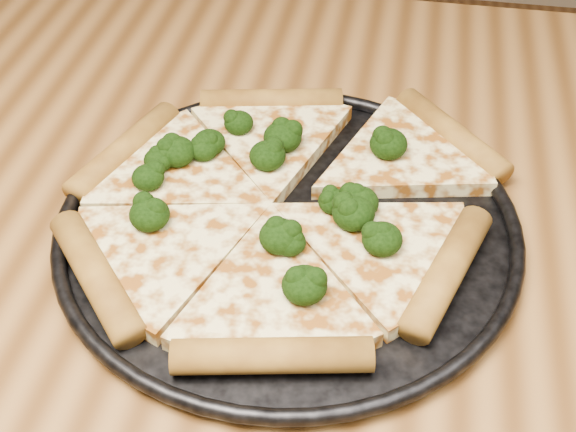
# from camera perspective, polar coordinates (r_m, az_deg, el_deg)

# --- Properties ---
(dining_table) EXTENTS (1.20, 0.90, 0.75)m
(dining_table) POSITION_cam_1_polar(r_m,az_deg,el_deg) (0.60, -8.28, -11.12)
(dining_table) COLOR brown
(dining_table) RESTS_ON ground
(pizza_pan) EXTENTS (0.34, 0.34, 0.02)m
(pizza_pan) POSITION_cam_1_polar(r_m,az_deg,el_deg) (0.55, 0.00, -0.64)
(pizza_pan) COLOR black
(pizza_pan) RESTS_ON dining_table
(pizza) EXTENTS (0.34, 0.32, 0.02)m
(pizza) POSITION_cam_1_polar(r_m,az_deg,el_deg) (0.56, -0.71, 0.99)
(pizza) COLOR #FEEA9B
(pizza) RESTS_ON pizza_pan
(broccoli_florets) EXTENTS (0.20, 0.19, 0.02)m
(broccoli_florets) POSITION_cam_1_polar(r_m,az_deg,el_deg) (0.56, -1.07, 2.27)
(broccoli_florets) COLOR black
(broccoli_florets) RESTS_ON pizza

